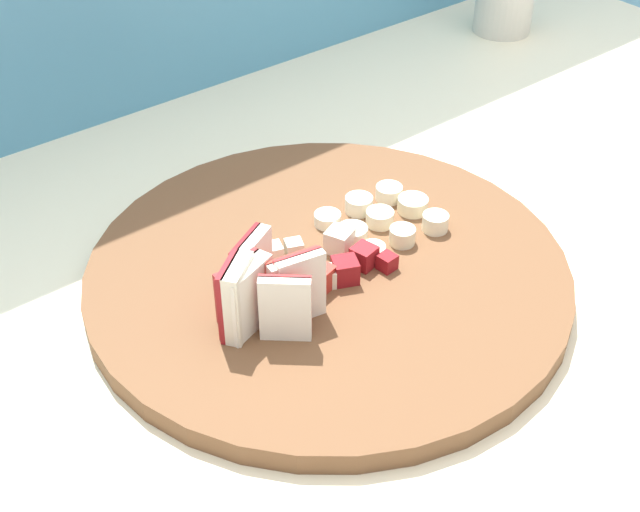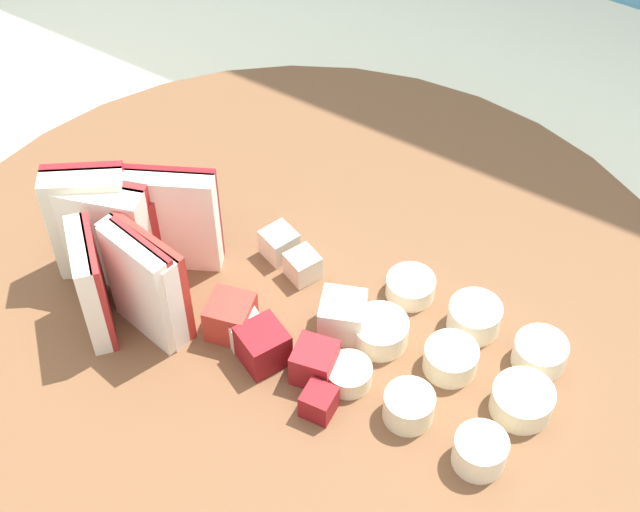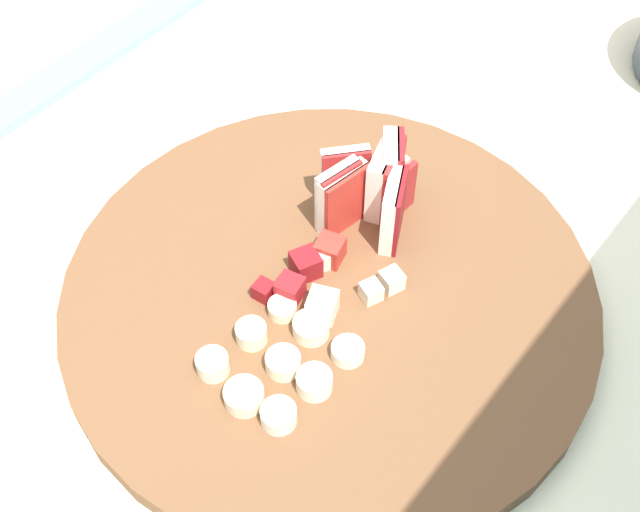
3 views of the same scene
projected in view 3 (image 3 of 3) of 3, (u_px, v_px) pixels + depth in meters
cutting_board at (329, 297)px, 0.68m from camera, size 0.42×0.42×0.02m
apple_wedge_fan at (373, 188)px, 0.70m from camera, size 0.09×0.09×0.06m
apple_dice_pile at (322, 277)px, 0.66m from camera, size 0.09×0.09×0.02m
banana_slice_rows at (279, 363)px, 0.62m from camera, size 0.10×0.09×0.02m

